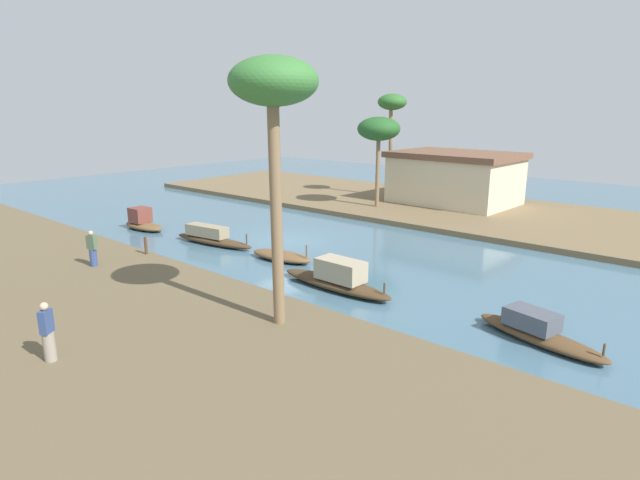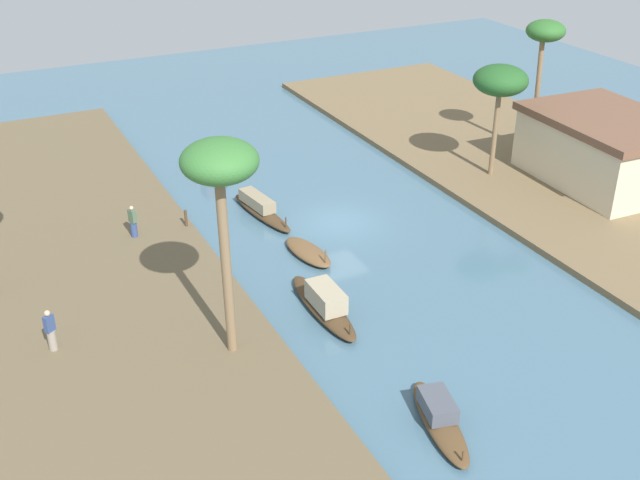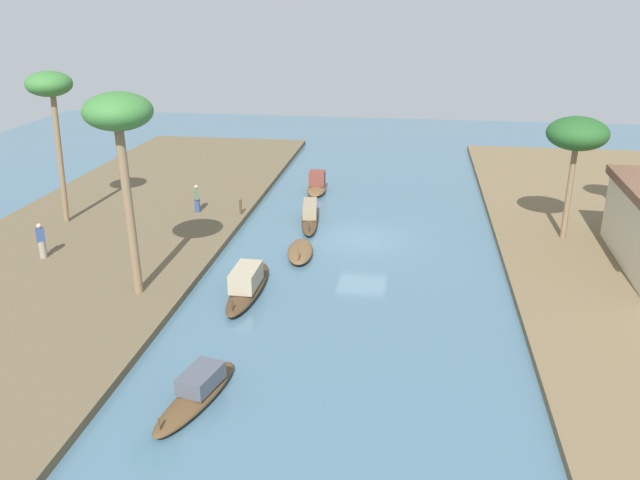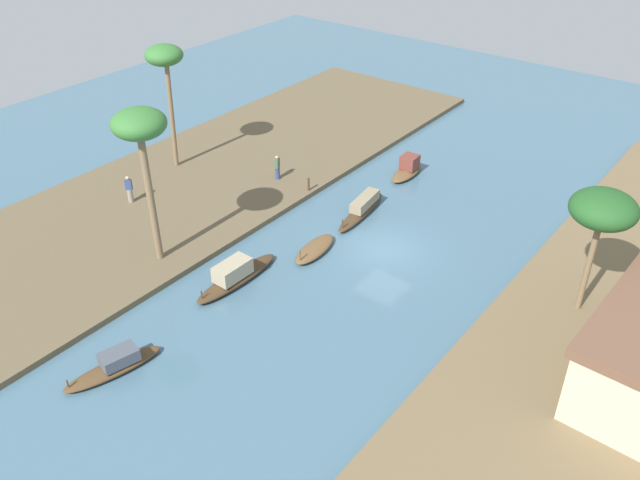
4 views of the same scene
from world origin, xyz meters
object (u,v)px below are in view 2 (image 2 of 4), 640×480
sampan_with_red_awning (260,208)px  palm_tree_right_tall (500,82)px  riverside_building (606,149)px  sampan_downstream_large (324,303)px  person_by_mooring (133,222)px  sampan_midstream (308,252)px  sampan_foreground (439,417)px  sampan_with_tall_canopy (212,169)px  palm_tree_right_short (545,37)px  person_on_near_bank (51,332)px  palm_tree_left_far (220,171)px  mooring_post (186,218)px

sampan_with_red_awning → palm_tree_right_tall: 14.18m
sampan_with_red_awning → riverside_building: riverside_building is taller
sampan_downstream_large → person_by_mooring: (-9.29, -5.26, 0.61)m
sampan_midstream → person_by_mooring: person_by_mooring is taller
sampan_downstream_large → sampan_foreground: sampan_downstream_large is taller
riverside_building → sampan_foreground: bearing=-54.6°
sampan_with_tall_canopy → palm_tree_right_short: size_ratio=0.43×
person_on_near_bank → person_by_mooring: size_ratio=1.07×
sampan_with_tall_canopy → riverside_building: 21.31m
sampan_with_red_awning → sampan_midstream: (4.89, 0.32, -0.17)m
sampan_foreground → palm_tree_right_tall: bearing=151.8°
palm_tree_left_far → sampan_midstream: bearing=134.3°
sampan_downstream_large → palm_tree_right_short: palm_tree_right_short is taller
sampan_midstream → riverside_building: size_ratio=0.39×
sampan_with_tall_canopy → palm_tree_left_far: palm_tree_left_far is taller
sampan_with_tall_canopy → sampan_midstream: 10.77m
person_on_near_bank → person_by_mooring: person_on_near_bank is taller
person_by_mooring → palm_tree_left_far: bearing=-15.5°
palm_tree_right_short → sampan_downstream_large: bearing=-62.2°
palm_tree_right_tall → palm_tree_right_short: size_ratio=0.79×
riverside_building → person_by_mooring: bearing=-98.7°
sampan_downstream_large → palm_tree_right_tall: (-8.00, 14.25, 5.08)m
sampan_with_tall_canopy → palm_tree_right_tall: 16.26m
sampan_with_tall_canopy → sampan_downstream_large: (15.27, -0.63, 0.01)m
sampan_with_tall_canopy → mooring_post: (6.00, -3.38, 0.31)m
palm_tree_left_far → riverside_building: 24.61m
sampan_with_tall_canopy → palm_tree_right_short: (5.53, 17.81, 6.62)m
sampan_downstream_large → palm_tree_left_far: (1.11, -4.34, 6.93)m
sampan_with_tall_canopy → riverside_building: riverside_building is taller
sampan_downstream_large → palm_tree_left_far: size_ratio=0.66×
sampan_with_red_awning → mooring_post: bearing=-95.6°
sampan_with_tall_canopy → palm_tree_right_short: palm_tree_right_short is taller
sampan_with_red_awning → person_by_mooring: 6.42m
sampan_with_red_awning → mooring_post: mooring_post is taller
sampan_with_red_awning → palm_tree_right_tall: bearing=76.0°
mooring_post → sampan_with_tall_canopy: bearing=150.6°
person_on_near_bank → riverside_building: bearing=150.8°
sampan_with_tall_canopy → riverside_building: bearing=56.8°
mooring_post → palm_tree_left_far: 12.42m
person_on_near_bank → palm_tree_right_tall: palm_tree_right_tall is taller
sampan_downstream_large → sampan_with_red_awning: sampan_downstream_large is taller
sampan_with_tall_canopy → sampan_with_red_awning: bearing=1.7°
palm_tree_left_far → person_on_near_bank: bearing=-116.1°
sampan_with_red_awning → sampan_with_tall_canopy: bearing=177.0°
palm_tree_right_short → riverside_building: (5.11, 0.57, -4.90)m
sampan_midstream → riverside_building: bearing=83.8°
sampan_downstream_large → palm_tree_right_tall: 17.12m
sampan_foreground → sampan_with_red_awning: bearing=-169.0°
mooring_post → palm_tree_right_short: (-0.47, 21.19, 6.32)m
sampan_with_tall_canopy → person_by_mooring: (5.98, -5.88, 0.62)m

